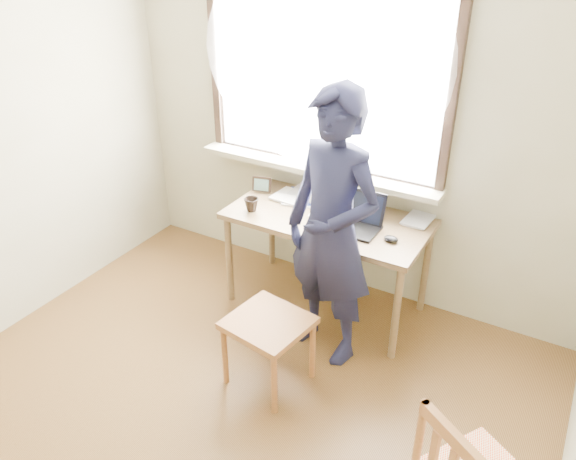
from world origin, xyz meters
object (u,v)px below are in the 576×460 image
Objects in this scene: laptop at (356,219)px; mug_white at (314,197)px; mug_dark at (251,205)px; work_chair at (268,330)px; desk at (328,226)px; person at (332,231)px.

mug_white is at bearing 157.75° from laptop.
mug_white is 1.14× the size of mug_dark.
work_chair is at bearing -76.98° from mug_white.
mug_white reaches higher than desk.
desk is at bearing -36.09° from mug_white.
laptop is at bearing 78.67° from work_chair.
work_chair is (-0.17, -0.83, -0.40)m from laptop.
mug_white is 0.07× the size of person.
mug_dark is (-0.50, -0.19, 0.12)m from desk.
laptop is 0.43m from mug_white.
person is at bearing -61.20° from desk.
desk is 0.90m from work_chair.
mug_white is 0.23× the size of work_chair.
laptop is 3.34× the size of mug_dark.
desk is at bearing 171.79° from laptop.
mug_dark is at bearing -159.55° from desk.
person is (0.17, 0.46, 0.49)m from work_chair.
person is (0.01, -0.37, 0.09)m from laptop.
person is at bearing 69.27° from work_chair.
laptop is 0.73m from mug_dark.
work_chair is at bearing -86.67° from desk.
laptop is 0.67× the size of work_chair.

